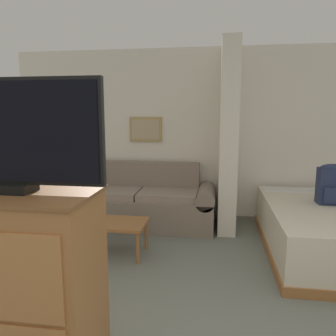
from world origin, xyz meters
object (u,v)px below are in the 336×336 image
at_px(coffee_table, 113,226).
at_px(tv, 8,135).
at_px(tv_dresser, 20,291).
at_px(backpack, 332,183).
at_px(table_lamp, 60,167).
at_px(couch, 141,203).

distance_m(coffee_table, tv, 2.20).
relative_size(tv_dresser, backpack, 2.48).
relative_size(table_lamp, tv_dresser, 0.34).
relative_size(couch, coffee_table, 2.88).
relative_size(coffee_table, tv_dresser, 0.64).
distance_m(couch, tv_dresser, 2.98).
bearing_deg(tv_dresser, tv, 90.00).
distance_m(couch, tv, 3.19).
height_order(coffee_table, tv, tv).
bearing_deg(couch, table_lamp, -179.83).
relative_size(tv_dresser, tv, 1.10).
distance_m(coffee_table, tv_dresser, 1.89).
distance_m(couch, table_lamp, 1.35).
distance_m(couch, backpack, 2.58).
distance_m(table_lamp, tv, 3.27).
bearing_deg(tv, backpack, 43.83).
relative_size(coffee_table, backpack, 1.58).
distance_m(coffee_table, backpack, 2.63).
bearing_deg(table_lamp, backpack, -8.63).
bearing_deg(backpack, table_lamp, 171.37).
xyz_separation_m(coffee_table, tv_dresser, (0.04, -1.87, 0.25)).
bearing_deg(coffee_table, couch, 86.46).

